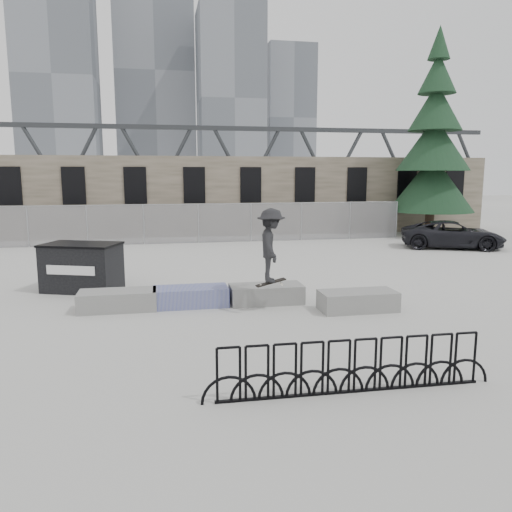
{
  "coord_description": "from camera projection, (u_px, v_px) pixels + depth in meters",
  "views": [
    {
      "loc": [
        -1.94,
        -13.2,
        3.56
      ],
      "look_at": [
        0.63,
        0.14,
        1.3
      ],
      "focal_mm": 35.0,
      "sensor_mm": 36.0,
      "label": 1
    }
  ],
  "objects": [
    {
      "name": "spruce_tree",
      "position": [
        433.0,
        151.0,
        28.05
      ],
      "size": [
        4.75,
        4.75,
        11.5
      ],
      "color": "#38281E",
      "rests_on": "ground"
    },
    {
      "name": "skateboarder",
      "position": [
        271.0,
        245.0,
        12.76
      ],
      "size": [
        0.87,
        1.31,
        2.01
      ],
      "rotation": [
        0.0,
        0.0,
        1.43
      ],
      "color": "black",
      "rests_on": "ground"
    },
    {
      "name": "chainlink_fence",
      "position": [
        198.0,
        223.0,
        25.66
      ],
      "size": [
        22.06,
        0.06,
        2.02
      ],
      "color": "gray",
      "rests_on": "ground"
    },
    {
      "name": "stone_wall",
      "position": [
        193.0,
        196.0,
        29.09
      ],
      "size": [
        36.0,
        2.58,
        4.5
      ],
      "color": "#685D4C",
      "rests_on": "ground"
    },
    {
      "name": "planter_far_left",
      "position": [
        118.0,
        300.0,
        13.11
      ],
      "size": [
        2.0,
        0.9,
        0.51
      ],
      "color": "gray",
      "rests_on": "ground"
    },
    {
      "name": "truss_bridge",
      "position": [
        247.0,
        169.0,
        68.19
      ],
      "size": [
        70.0,
        3.0,
        9.8
      ],
      "color": "#2D3033",
      "rests_on": "ground"
    },
    {
      "name": "bike_rack",
      "position": [
        352.0,
        367.0,
        8.12
      ],
      "size": [
        4.94,
        0.12,
        0.9
      ],
      "rotation": [
        0.0,
        0.0,
        -0.01
      ],
      "color": "black",
      "rests_on": "ground"
    },
    {
      "name": "skyline_towers",
      "position": [
        160.0,
        87.0,
        100.99
      ],
      "size": [
        58.0,
        28.0,
        48.0
      ],
      "color": "slate",
      "rests_on": "ground"
    },
    {
      "name": "dumpster",
      "position": [
        82.0,
        267.0,
        15.2
      ],
      "size": [
        2.55,
        2.04,
        1.46
      ],
      "rotation": [
        0.0,
        0.0,
        -0.36
      ],
      "color": "black",
      "rests_on": "ground"
    },
    {
      "name": "planter_center_right",
      "position": [
        266.0,
        293.0,
        13.81
      ],
      "size": [
        2.0,
        0.9,
        0.51
      ],
      "color": "gray",
      "rests_on": "ground"
    },
    {
      "name": "ground",
      "position": [
        234.0,
        304.0,
        13.73
      ],
      "size": [
        120.0,
        120.0,
        0.0
      ],
      "primitive_type": "plane",
      "color": "beige",
      "rests_on": "ground"
    },
    {
      "name": "planter_center_left",
      "position": [
        191.0,
        296.0,
        13.51
      ],
      "size": [
        2.0,
        0.9,
        0.51
      ],
      "color": "#333E9A",
      "rests_on": "ground"
    },
    {
      "name": "suv",
      "position": [
        453.0,
        234.0,
        23.92
      ],
      "size": [
        5.19,
        3.81,
        1.31
      ],
      "primitive_type": "imported",
      "rotation": [
        0.0,
        0.0,
        1.18
      ],
      "color": "black",
      "rests_on": "ground"
    },
    {
      "name": "planter_offset",
      "position": [
        358.0,
        300.0,
        13.06
      ],
      "size": [
        2.0,
        0.9,
        0.51
      ],
      "color": "gray",
      "rests_on": "ground"
    }
  ]
}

